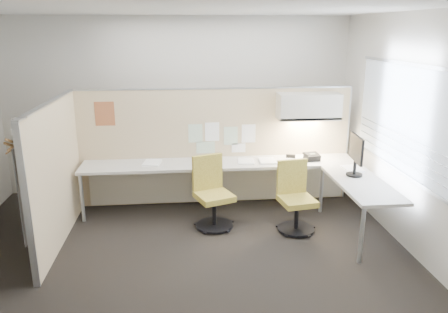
{
  "coord_description": "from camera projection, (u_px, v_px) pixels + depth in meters",
  "views": [
    {
      "loc": [
        0.06,
        -4.77,
        2.59
      ],
      "look_at": [
        0.6,
        0.8,
        0.95
      ],
      "focal_mm": 35.0,
      "sensor_mm": 36.0,
      "label": 1
    }
  ],
  "objects": [
    {
      "name": "floor",
      "position": [
        181.0,
        252.0,
        5.28
      ],
      "size": [
        5.5,
        4.5,
        0.01
      ],
      "primitive_type": "cube",
      "color": "black",
      "rests_on": "ground"
    },
    {
      "name": "ceiling",
      "position": [
        173.0,
        7.0,
        4.49
      ],
      "size": [
        5.5,
        4.5,
        0.01
      ],
      "primitive_type": "cube",
      "color": "white",
      "rests_on": "wall_back"
    },
    {
      "name": "wall_back",
      "position": [
        178.0,
        106.0,
        7.04
      ],
      "size": [
        5.5,
        0.02,
        2.8
      ],
      "primitive_type": "cube",
      "color": "beige",
      "rests_on": "ground"
    },
    {
      "name": "wall_front",
      "position": [
        176.0,
        226.0,
        2.74
      ],
      "size": [
        5.5,
        0.02,
        2.8
      ],
      "primitive_type": "cube",
      "color": "beige",
      "rests_on": "ground"
    },
    {
      "name": "wall_right",
      "position": [
        412.0,
        134.0,
        5.14
      ],
      "size": [
        0.02,
        4.5,
        2.8
      ],
      "primitive_type": "cube",
      "color": "beige",
      "rests_on": "ground"
    },
    {
      "name": "window_pane",
      "position": [
        411.0,
        122.0,
        5.1
      ],
      "size": [
        0.01,
        2.8,
        1.3
      ],
      "primitive_type": "cube",
      "color": "#8F98A6",
      "rests_on": "wall_right"
    },
    {
      "name": "partition_back",
      "position": [
        215.0,
        147.0,
        6.61
      ],
      "size": [
        4.1,
        0.06,
        1.75
      ],
      "primitive_type": "cube",
      "color": "beige",
      "rests_on": "floor"
    },
    {
      "name": "partition_left",
      "position": [
        57.0,
        174.0,
        5.37
      ],
      "size": [
        0.06,
        2.2,
        1.75
      ],
      "primitive_type": "cube",
      "color": "beige",
      "rests_on": "floor"
    },
    {
      "name": "desk",
      "position": [
        244.0,
        173.0,
        6.27
      ],
      "size": [
        4.0,
        2.07,
        0.73
      ],
      "color": "beige",
      "rests_on": "floor"
    },
    {
      "name": "overhead_bin",
      "position": [
        308.0,
        106.0,
        6.36
      ],
      "size": [
        0.9,
        0.36,
        0.38
      ],
      "primitive_type": "cube",
      "color": "beige",
      "rests_on": "partition_back"
    },
    {
      "name": "task_light_strip",
      "position": [
        308.0,
        120.0,
        6.42
      ],
      "size": [
        0.6,
        0.06,
        0.02
      ],
      "primitive_type": "cube",
      "color": "#FFEABF",
      "rests_on": "overhead_bin"
    },
    {
      "name": "pinned_papers",
      "position": [
        221.0,
        137.0,
        6.54
      ],
      "size": [
        1.01,
        0.0,
        0.47
      ],
      "color": "#8CBF8C",
      "rests_on": "partition_back"
    },
    {
      "name": "poster",
      "position": [
        105.0,
        114.0,
        6.28
      ],
      "size": [
        0.28,
        0.0,
        0.35
      ],
      "primitive_type": "cube",
      "color": "orange",
      "rests_on": "partition_back"
    },
    {
      "name": "chair_left",
      "position": [
        212.0,
        195.0,
        5.88
      ],
      "size": [
        0.58,
        0.59,
        0.96
      ],
      "rotation": [
        0.0,
        0.0,
        0.36
      ],
      "color": "black",
      "rests_on": "floor"
    },
    {
      "name": "chair_right",
      "position": [
        295.0,
        199.0,
        5.77
      ],
      "size": [
        0.49,
        0.51,
        0.92
      ],
      "rotation": [
        0.0,
        0.0,
        0.16
      ],
      "color": "black",
      "rests_on": "floor"
    },
    {
      "name": "monitor",
      "position": [
        356.0,
        153.0,
        5.67
      ],
      "size": [
        0.21,
        0.51,
        0.54
      ],
      "rotation": [
        0.0,
        0.0,
        1.47
      ],
      "color": "black",
      "rests_on": "desk"
    },
    {
      "name": "phone",
      "position": [
        312.0,
        157.0,
        6.42
      ],
      "size": [
        0.23,
        0.22,
        0.12
      ],
      "rotation": [
        0.0,
        0.0,
        0.14
      ],
      "color": "black",
      "rests_on": "desk"
    },
    {
      "name": "stapler",
      "position": [
        291.0,
        156.0,
        6.56
      ],
      "size": [
        0.15,
        0.08,
        0.05
      ],
      "primitive_type": "cube",
      "rotation": [
        0.0,
        0.0,
        -0.32
      ],
      "color": "black",
      "rests_on": "desk"
    },
    {
      "name": "tape_dispenser",
      "position": [
        307.0,
        157.0,
        6.49
      ],
      "size": [
        0.12,
        0.09,
        0.06
      ],
      "primitive_type": "cube",
      "rotation": [
        0.0,
        0.0,
        0.41
      ],
      "color": "black",
      "rests_on": "desk"
    },
    {
      "name": "coat_hook",
      "position": [
        15.0,
        153.0,
        4.28
      ],
      "size": [
        0.18,
        0.45,
        1.34
      ],
      "color": "silver",
      "rests_on": "partition_left"
    },
    {
      "name": "paper_stack_0",
      "position": [
        152.0,
        163.0,
        6.28
      ],
      "size": [
        0.27,
        0.33,
        0.02
      ],
      "primitive_type": "cube",
      "rotation": [
        0.0,
        0.0,
        -0.15
      ],
      "color": "white",
      "rests_on": "desk"
    },
    {
      "name": "paper_stack_1",
      "position": [
        202.0,
        162.0,
        6.28
      ],
      "size": [
        0.26,
        0.32,
        0.04
      ],
      "primitive_type": "cube",
      "rotation": [
        0.0,
        0.0,
        0.09
      ],
      "color": "white",
      "rests_on": "desk"
    },
    {
      "name": "paper_stack_2",
      "position": [
        246.0,
        161.0,
        6.37
      ],
      "size": [
        0.26,
        0.32,
        0.02
      ],
      "primitive_type": "cube",
      "rotation": [
        0.0,
        0.0,
        -0.1
      ],
      "color": "white",
      "rests_on": "desk"
    },
    {
      "name": "paper_stack_3",
      "position": [
        267.0,
        161.0,
        6.36
      ],
      "size": [
        0.24,
        0.31,
        0.02
      ],
      "primitive_type": "cube",
      "rotation": [
        0.0,
        0.0,
        -0.03
      ],
      "color": "white",
      "rests_on": "desk"
    },
    {
      "name": "paper_stack_4",
      "position": [
        352.0,
        169.0,
        6.02
      ],
      "size": [
        0.25,
        0.31,
        0.02
      ],
      "primitive_type": "cube",
      "rotation": [
        0.0,
        0.0,
        0.07
      ],
      "color": "white",
      "rests_on": "desk"
    }
  ]
}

